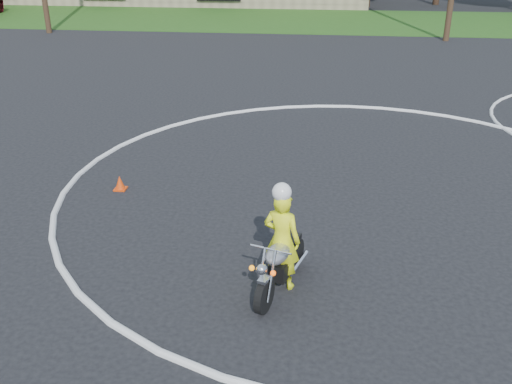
# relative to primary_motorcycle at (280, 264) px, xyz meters

# --- Properties ---
(ground) EXTENTS (120.00, 120.00, 0.00)m
(ground) POSITION_rel_primary_motorcycle_xyz_m (1.32, 0.79, -0.44)
(ground) COLOR black
(ground) RESTS_ON ground
(grass_strip) EXTENTS (120.00, 10.00, 0.02)m
(grass_strip) POSITION_rel_primary_motorcycle_xyz_m (1.32, 27.79, -0.43)
(grass_strip) COLOR #1E4714
(grass_strip) RESTS_ON ground
(course_markings) EXTENTS (19.05, 19.05, 0.12)m
(course_markings) POSITION_rel_primary_motorcycle_xyz_m (3.49, 5.14, -0.43)
(course_markings) COLOR silver
(course_markings) RESTS_ON ground
(primary_motorcycle) EXTENTS (0.80, 1.68, 0.91)m
(primary_motorcycle) POSITION_rel_primary_motorcycle_xyz_m (0.00, 0.00, 0.00)
(primary_motorcycle) COLOR black
(primary_motorcycle) RESTS_ON ground
(rider_primary_grp) EXTENTS (0.64, 0.52, 1.69)m
(rider_primary_grp) POSITION_rel_primary_motorcycle_xyz_m (0.01, 0.13, 0.37)
(rider_primary_grp) COLOR #F5FF1A
(rider_primary_grp) RESTS_ON ground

